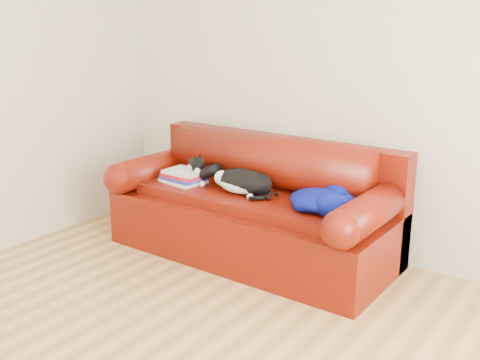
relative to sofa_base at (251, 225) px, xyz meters
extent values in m
cube|color=beige|center=(0.64, 0.51, 1.06)|extent=(4.50, 0.02, 2.60)
cube|color=#420802|center=(0.00, 0.01, -0.03)|extent=(2.10, 0.90, 0.42)
cube|color=#420802|center=(0.00, -0.04, 0.21)|extent=(1.66, 0.62, 0.10)
cylinder|color=black|center=(-0.93, -0.32, -0.21)|extent=(0.06, 0.06, 0.05)
cylinder|color=black|center=(0.93, -0.32, -0.21)|extent=(0.06, 0.06, 0.05)
cylinder|color=black|center=(-0.93, 0.34, -0.21)|extent=(0.06, 0.06, 0.05)
cylinder|color=black|center=(0.93, 0.34, -0.21)|extent=(0.06, 0.06, 0.05)
cube|color=#420802|center=(0.00, 0.37, 0.19)|extent=(2.10, 0.18, 0.85)
cylinder|color=#420802|center=(0.00, 0.26, 0.44)|extent=(1.70, 0.40, 0.40)
cylinder|color=#420802|center=(-0.93, 0.01, 0.30)|extent=(0.24, 0.88, 0.24)
sphere|color=#420802|center=(-0.93, -0.43, 0.30)|extent=(0.24, 0.24, 0.24)
cylinder|color=#420802|center=(0.93, 0.01, 0.30)|extent=(0.24, 0.88, 0.24)
sphere|color=#420802|center=(0.93, -0.43, 0.30)|extent=(0.24, 0.24, 0.24)
cube|color=#ECEACB|center=(-0.55, -0.11, 0.28)|extent=(0.35, 0.29, 0.02)
cube|color=white|center=(-0.55, -0.11, 0.28)|extent=(0.34, 0.28, 0.02)
cube|color=#222FB8|center=(-0.55, -0.11, 0.30)|extent=(0.33, 0.27, 0.02)
cube|color=white|center=(-0.55, -0.11, 0.30)|extent=(0.32, 0.25, 0.02)
cube|color=#AF1415|center=(-0.55, -0.11, 0.33)|extent=(0.31, 0.25, 0.02)
cube|color=white|center=(-0.55, -0.11, 0.33)|extent=(0.30, 0.23, 0.02)
cube|color=silver|center=(-0.55, -0.11, 0.35)|extent=(0.29, 0.23, 0.02)
cube|color=white|center=(-0.55, -0.11, 0.35)|extent=(0.28, 0.21, 0.02)
ellipsoid|color=black|center=(-0.02, -0.07, 0.35)|extent=(0.44, 0.25, 0.18)
ellipsoid|color=silver|center=(-0.04, -0.13, 0.32)|extent=(0.31, 0.15, 0.11)
ellipsoid|color=silver|center=(-0.19, -0.11, 0.36)|extent=(0.13, 0.12, 0.11)
ellipsoid|color=black|center=(0.11, -0.06, 0.34)|extent=(0.18, 0.18, 0.15)
ellipsoid|color=black|center=(-0.30, -0.09, 0.41)|extent=(0.13, 0.12, 0.11)
ellipsoid|color=silver|center=(-0.32, -0.12, 0.39)|extent=(0.06, 0.05, 0.05)
sphere|color=#BF7272|center=(-0.33, -0.13, 0.40)|extent=(0.02, 0.02, 0.02)
cone|color=black|center=(-0.29, -0.11, 0.46)|extent=(0.05, 0.04, 0.05)
cone|color=black|center=(-0.29, -0.05, 0.46)|extent=(0.05, 0.04, 0.05)
cylinder|color=black|center=(0.21, -0.08, 0.29)|extent=(0.10, 0.15, 0.04)
sphere|color=silver|center=(-0.22, -0.13, 0.28)|extent=(0.04, 0.04, 0.04)
sphere|color=silver|center=(0.11, -0.17, 0.28)|extent=(0.04, 0.04, 0.04)
ellipsoid|color=#02054B|center=(0.59, -0.07, 0.33)|extent=(0.47, 0.44, 0.13)
ellipsoid|color=#02054B|center=(0.72, -0.15, 0.34)|extent=(0.29, 0.26, 0.15)
ellipsoid|color=#02054B|center=(0.51, 0.02, 0.31)|extent=(0.29, 0.33, 0.10)
ellipsoid|color=#02054B|center=(0.66, 0.04, 0.34)|extent=(0.24, 0.20, 0.15)
ellipsoid|color=#02054B|center=(0.53, -0.16, 0.31)|extent=(0.19, 0.20, 0.10)
ellipsoid|color=#B5B7C7|center=(0.65, -0.15, 0.35)|extent=(0.19, 0.10, 0.04)
camera|label=1|loc=(2.24, -3.23, 1.47)|focal=42.00mm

